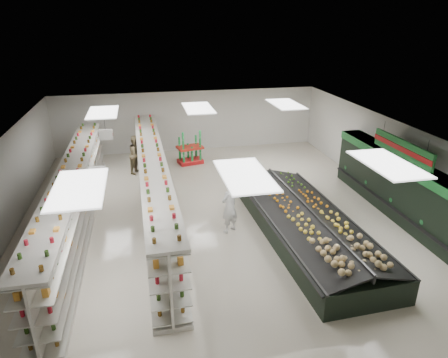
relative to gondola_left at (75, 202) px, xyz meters
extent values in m
plane|color=beige|center=(4.88, -0.06, -0.99)|extent=(16.00, 16.00, 0.00)
cube|color=white|center=(4.88, -0.06, 2.21)|extent=(14.00, 16.00, 0.02)
cube|color=silver|center=(4.88, 7.94, 0.61)|extent=(14.00, 0.02, 3.20)
cube|color=silver|center=(4.88, -8.06, 0.61)|extent=(14.00, 0.02, 3.20)
cube|color=silver|center=(-2.12, -0.06, 0.61)|extent=(0.02, 16.00, 3.20)
cube|color=silver|center=(11.88, -0.06, 0.61)|extent=(0.02, 16.00, 3.20)
cube|color=black|center=(11.43, -1.56, 0.11)|extent=(0.80, 8.00, 2.20)
cube|color=#1D6F2E|center=(11.41, -1.56, 1.06)|extent=(0.85, 8.00, 0.30)
cube|color=black|center=(11.18, -1.56, -0.44)|extent=(0.55, 7.80, 0.15)
cube|color=beige|center=(11.28, -1.56, 0.36)|extent=(0.45, 7.70, 0.03)
cube|color=beige|center=(11.28, -1.56, 0.66)|extent=(0.45, 7.70, 0.03)
cube|color=white|center=(1.08, -2.06, 1.76)|extent=(0.50, 0.06, 0.40)
cube|color=#A81315|center=(1.08, -2.06, 1.76)|extent=(0.52, 0.02, 0.12)
cylinder|color=black|center=(1.08, -2.06, 2.06)|extent=(0.01, 0.01, 0.50)
cube|color=white|center=(1.08, 1.94, 1.76)|extent=(0.50, 0.06, 0.40)
cube|color=#A81315|center=(1.08, 1.94, 1.76)|extent=(0.52, 0.02, 0.12)
cylinder|color=black|center=(1.08, 1.94, 2.06)|extent=(0.01, 0.01, 0.50)
cube|color=#1D6F2E|center=(11.13, -1.56, 1.66)|extent=(0.10, 3.20, 0.60)
cube|color=#A81315|center=(11.07, -1.56, 1.66)|extent=(0.03, 3.20, 0.18)
cylinder|color=black|center=(11.13, -2.76, 2.06)|extent=(0.01, 0.01, 0.50)
cylinder|color=black|center=(11.13, -0.36, 2.06)|extent=(0.01, 0.01, 0.50)
cube|color=silver|center=(0.00, 0.00, -0.93)|extent=(0.98, 12.42, 0.12)
cube|color=silver|center=(0.00, 0.00, 0.05)|extent=(0.11, 12.42, 2.07)
cube|color=silver|center=(0.00, 0.00, 1.12)|extent=(0.98, 12.42, 0.08)
cube|color=beige|center=(-0.24, 0.00, -0.80)|extent=(0.51, 12.32, 0.03)
cube|color=beige|center=(-0.24, 0.00, -0.35)|extent=(0.51, 12.32, 0.03)
cube|color=beige|center=(-0.24, 0.00, 0.10)|extent=(0.51, 12.32, 0.03)
cube|color=beige|center=(-0.24, 0.00, 0.56)|extent=(0.51, 12.32, 0.03)
cube|color=beige|center=(-0.24, 0.00, 1.01)|extent=(0.51, 12.32, 0.03)
cube|color=beige|center=(0.24, 0.00, -0.80)|extent=(0.51, 12.32, 0.03)
cube|color=beige|center=(0.24, 0.00, -0.35)|extent=(0.51, 12.32, 0.03)
cube|color=beige|center=(0.24, 0.00, 0.10)|extent=(0.51, 12.32, 0.03)
cube|color=beige|center=(0.24, 0.00, 0.56)|extent=(0.51, 12.32, 0.03)
cube|color=beige|center=(0.24, 0.00, 1.01)|extent=(0.51, 12.32, 0.03)
cube|color=silver|center=(2.68, 0.66, -0.92)|extent=(1.18, 12.83, 0.13)
cube|color=silver|center=(2.68, 0.66, 0.08)|extent=(0.28, 12.81, 2.14)
cube|color=silver|center=(2.68, 0.66, 1.19)|extent=(1.18, 12.83, 0.09)
cube|color=beige|center=(2.43, 0.66, -0.80)|extent=(0.68, 12.71, 0.03)
cube|color=beige|center=(2.43, 0.66, -0.33)|extent=(0.68, 12.71, 0.03)
cube|color=beige|center=(2.43, 0.66, 0.14)|extent=(0.68, 12.71, 0.03)
cube|color=beige|center=(2.43, 0.66, 0.61)|extent=(0.68, 12.71, 0.03)
cube|color=beige|center=(2.43, 0.66, 1.07)|extent=(0.68, 12.71, 0.03)
cube|color=beige|center=(2.92, 0.67, -0.80)|extent=(0.68, 12.71, 0.03)
cube|color=beige|center=(2.92, 0.67, -0.33)|extent=(0.68, 12.71, 0.03)
cube|color=beige|center=(2.92, 0.67, 0.14)|extent=(0.68, 12.71, 0.03)
cube|color=beige|center=(2.92, 0.67, 0.61)|extent=(0.68, 12.71, 0.03)
cube|color=beige|center=(2.92, 0.67, 1.07)|extent=(0.68, 12.71, 0.03)
cube|color=black|center=(7.51, -2.34, -0.61)|extent=(2.84, 7.62, 0.75)
cube|color=#262626|center=(6.26, -2.39, -0.21)|extent=(0.33, 7.53, 0.06)
cube|color=#262626|center=(8.75, -2.30, -0.21)|extent=(0.33, 7.53, 0.06)
cube|color=black|center=(6.83, -2.37, -0.11)|extent=(1.65, 7.47, 0.39)
cube|color=black|center=(8.18, -2.32, -0.11)|extent=(1.65, 7.47, 0.39)
cube|color=#262626|center=(7.51, -2.34, 0.00)|extent=(0.31, 7.42, 0.27)
cube|color=#A81315|center=(4.66, 5.71, -0.89)|extent=(1.32, 1.02, 0.19)
cube|color=#B52618|center=(4.66, 5.71, -0.16)|extent=(1.37, 1.08, 0.10)
imported|color=white|center=(5.10, -1.35, -0.04)|extent=(0.82, 0.76, 1.89)
imported|color=#A18263|center=(2.08, 4.94, -0.09)|extent=(0.90, 1.03, 1.80)
camera|label=1|loc=(2.45, -13.08, 5.91)|focal=32.00mm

